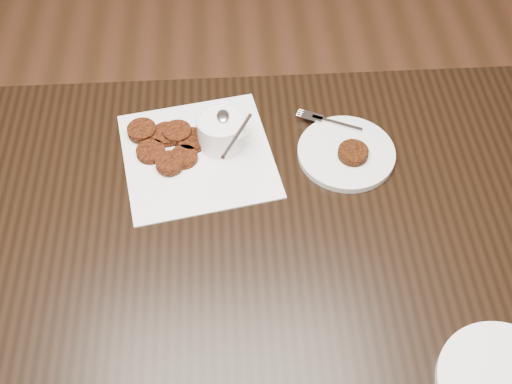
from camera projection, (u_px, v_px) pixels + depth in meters
The scene contains 5 objects.
table at pixel (214, 357), 1.32m from camera, with size 1.39×0.89×0.75m, color black.
napkin at pixel (198, 155), 1.17m from camera, with size 0.27×0.27×0.00m, color white.
sauce_ramekin at pixel (221, 118), 1.13m from camera, with size 0.12×0.12×0.13m, color white, non-canonical shape.
patty_cluster at pixel (171, 141), 1.17m from camera, with size 0.19×0.19×0.02m, color #67240D, non-canonical shape.
plate_with_patty at pixel (347, 151), 1.16m from camera, with size 0.18×0.18×0.03m, color silver, non-canonical shape.
Camera 1 is at (0.04, -0.51, 1.63)m, focal length 44.10 mm.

